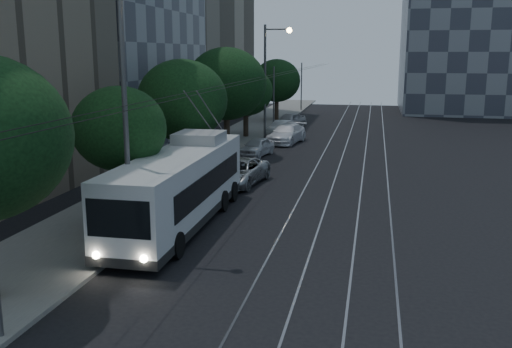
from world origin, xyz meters
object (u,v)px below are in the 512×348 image
object	(u,v)px
car_white_c	(281,128)
car_white_d	(290,120)
car_white_a	(257,147)
streetlamp_far	(270,71)
car_white_b	(287,134)
trolleybus	(181,187)
pickup_silver	(238,172)
streetlamp_near	(134,85)

from	to	relation	value
car_white_c	car_white_d	distance (m)	5.07
car_white_a	streetlamp_far	xyz separation A→B (m)	(-0.49, 7.68, 5.09)
car_white_b	trolleybus	bearing A→B (deg)	-81.92
car_white_a	car_white_d	bearing A→B (deg)	101.25
car_white_a	car_white_c	world-z (taller)	car_white_a
pickup_silver	streetlamp_far	distance (m)	17.53
pickup_silver	streetlamp_far	size ratio (longest dim) A/B	0.54
car_white_a	streetlamp_near	world-z (taller)	streetlamp_near
car_white_a	car_white_b	world-z (taller)	car_white_b
trolleybus	streetlamp_near	size ratio (longest dim) A/B	1.21
pickup_silver	streetlamp_near	xyz separation A→B (m)	(-1.30, -10.65, 5.36)
car_white_d	car_white_b	bearing A→B (deg)	-62.59
car_white_b	streetlamp_far	distance (m)	5.44
pickup_silver	car_white_a	distance (m)	9.10
car_white_d	car_white_c	bearing A→B (deg)	-69.58
car_white_d	streetlamp_near	world-z (taller)	streetlamp_near
streetlamp_near	streetlamp_far	world-z (taller)	streetlamp_near
car_white_d	trolleybus	bearing A→B (deg)	-69.23
car_white_a	streetlamp_near	bearing A→B (deg)	-80.16
pickup_silver	car_white_b	world-z (taller)	car_white_b
car_white_a	streetlamp_far	size ratio (longest dim) A/B	0.40
car_white_a	car_white_d	world-z (taller)	car_white_d
car_white_b	streetlamp_near	xyz separation A→B (m)	(-1.67, -25.98, 5.32)
trolleybus	pickup_silver	world-z (taller)	trolleybus
trolleybus	car_white_a	bearing A→B (deg)	90.44
car_white_b	car_white_a	bearing A→B (deg)	-90.16
car_white_d	streetlamp_near	bearing A→B (deg)	-70.36
streetlamp_near	streetlamp_far	size ratio (longest dim) A/B	1.07
trolleybus	car_white_c	distance (m)	27.83
streetlamp_far	car_white_b	bearing A→B (deg)	-40.11
car_white_a	car_white_c	bearing A→B (deg)	101.25
car_white_c	streetlamp_near	xyz separation A→B (m)	(-0.49, -30.54, 5.44)
car_white_c	streetlamp_far	world-z (taller)	streetlamp_far
trolleybus	pickup_silver	bearing A→B (deg)	85.33
car_white_b	car_white_d	distance (m)	9.69
trolleybus	car_white_a	world-z (taller)	trolleybus
trolleybus	streetlamp_near	world-z (taller)	streetlamp_near
car_white_c	streetlamp_far	size ratio (longest dim) A/B	0.41
car_white_a	car_white_c	size ratio (longest dim) A/B	0.99
pickup_silver	car_white_b	bearing A→B (deg)	96.27
trolleybus	car_white_b	xyz separation A→B (m)	(0.98, 23.25, -0.91)
streetlamp_near	pickup_silver	bearing A→B (deg)	83.04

